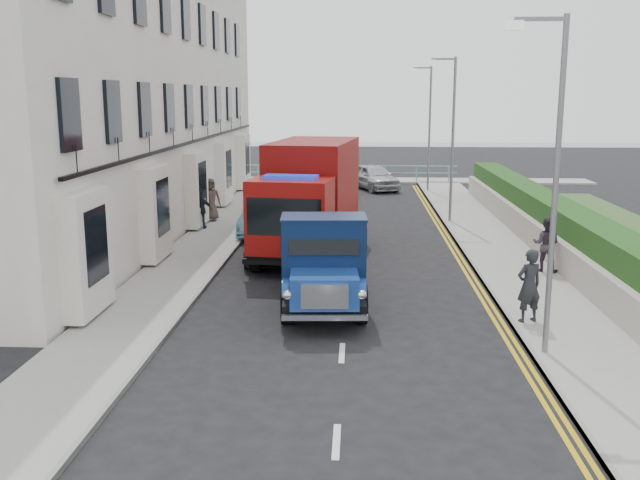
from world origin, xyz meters
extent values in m
plane|color=black|center=(0.00, 0.00, 0.00)|extent=(120.00, 120.00, 0.00)
cube|color=gray|center=(-5.20, 9.00, 0.06)|extent=(2.40, 38.00, 0.12)
cube|color=gray|center=(5.30, 9.00, 0.06)|extent=(2.60, 38.00, 0.12)
cube|color=gray|center=(0.00, 29.00, 0.06)|extent=(30.00, 2.50, 0.12)
plane|color=slate|center=(0.00, 60.00, 0.00)|extent=(120.00, 120.00, 0.00)
cube|color=white|center=(-9.50, 13.00, 7.00)|extent=(6.00, 30.00, 14.00)
cube|color=black|center=(-6.35, 13.00, 3.60)|extent=(0.12, 28.00, 0.10)
cube|color=#B2AD9E|center=(6.60, 9.00, 0.55)|extent=(0.30, 28.00, 1.00)
cube|color=#1B4616|center=(7.30, 9.00, 0.95)|extent=(1.20, 28.00, 1.70)
cube|color=#59B2A5|center=(0.00, 28.20, 1.08)|extent=(13.00, 0.08, 0.06)
cube|color=#59B2A5|center=(0.00, 28.20, 0.65)|extent=(13.00, 0.06, 0.05)
cylinder|color=slate|center=(4.30, -2.00, 3.50)|extent=(0.12, 0.12, 7.00)
cube|color=slate|center=(3.80, -2.00, 6.90)|extent=(1.00, 0.08, 0.08)
cube|color=beige|center=(3.30, -2.00, 6.78)|extent=(0.35, 0.18, 0.18)
cylinder|color=slate|center=(4.30, 14.00, 3.50)|extent=(0.12, 0.12, 7.00)
cube|color=slate|center=(3.80, 14.00, 6.90)|extent=(1.00, 0.08, 0.08)
cube|color=beige|center=(3.30, 14.00, 6.78)|extent=(0.35, 0.18, 0.18)
cylinder|color=slate|center=(4.30, 24.00, 3.50)|extent=(0.12, 0.12, 7.00)
cube|color=slate|center=(3.80, 24.00, 6.90)|extent=(1.00, 0.08, 0.08)
cube|color=beige|center=(3.30, 24.00, 6.78)|extent=(0.35, 0.18, 0.18)
cylinder|color=black|center=(-1.38, -0.03, 0.49)|extent=(0.32, 1.00, 0.98)
cylinder|color=black|center=(0.42, 0.08, 0.49)|extent=(0.32, 1.00, 0.98)
cylinder|color=black|center=(-1.55, 2.84, 0.49)|extent=(0.32, 1.00, 0.98)
cylinder|color=black|center=(0.25, 2.94, 0.49)|extent=(0.32, 1.00, 0.98)
cube|color=black|center=(-0.57, 1.46, 0.64)|extent=(2.23, 5.03, 0.18)
cube|color=#1B3E92|center=(-0.46, -0.44, 1.00)|extent=(1.66, 1.42, 0.74)
cube|color=silver|center=(-0.42, -1.12, 1.00)|extent=(1.08, 0.15, 0.56)
cube|color=#0C1C42|center=(-0.53, 0.74, 1.59)|extent=(2.12, 1.35, 1.79)
cube|color=black|center=(-0.64, 2.68, 0.87)|extent=(2.32, 2.99, 0.12)
cylinder|color=black|center=(-2.80, 5.04, 0.56)|extent=(0.46, 1.15, 1.12)
cylinder|color=black|center=(-0.67, 4.77, 0.56)|extent=(0.46, 1.15, 1.12)
cylinder|color=black|center=(-2.40, 8.18, 0.56)|extent=(0.46, 1.15, 1.12)
cylinder|color=black|center=(-0.27, 7.91, 0.56)|extent=(0.46, 1.15, 1.12)
cylinder|color=black|center=(-2.11, 10.40, 0.56)|extent=(0.46, 1.15, 1.12)
cylinder|color=black|center=(0.01, 10.13, 0.56)|extent=(0.46, 1.15, 1.12)
cube|color=black|center=(-1.40, 7.54, 0.76)|extent=(3.22, 7.37, 0.25)
cube|color=maroon|center=(-1.73, 4.91, 1.83)|extent=(2.67, 2.23, 2.24)
cube|color=black|center=(-1.85, 3.98, 1.94)|extent=(2.23, 0.36, 1.12)
cube|color=maroon|center=(-1.26, 8.65, 2.34)|extent=(3.19, 5.58, 3.06)
imported|color=black|center=(-2.60, 6.94, 0.76)|extent=(2.28, 4.62, 1.52)
imported|color=teal|center=(-3.40, 11.19, 0.68)|extent=(1.60, 4.18, 1.36)
imported|color=silver|center=(-3.60, 16.05, 0.62)|extent=(1.85, 4.32, 1.24)
imported|color=black|center=(-2.22, 24.77, 0.78)|extent=(3.77, 6.06, 1.56)
imported|color=#B2B3B7|center=(1.29, 25.00, 0.74)|extent=(3.25, 4.69, 1.48)
imported|color=black|center=(4.40, 0.06, 1.01)|extent=(0.76, 0.64, 1.78)
imported|color=#342D37|center=(6.10, 5.14, 0.97)|extent=(1.01, 0.91, 1.69)
imported|color=#19242D|center=(-6.00, 11.62, 0.89)|extent=(0.93, 0.45, 1.54)
imported|color=#463732|center=(-6.00, 13.41, 1.04)|extent=(1.00, 0.76, 1.84)
camera|label=1|loc=(0.29, -16.55, 5.47)|focal=40.00mm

